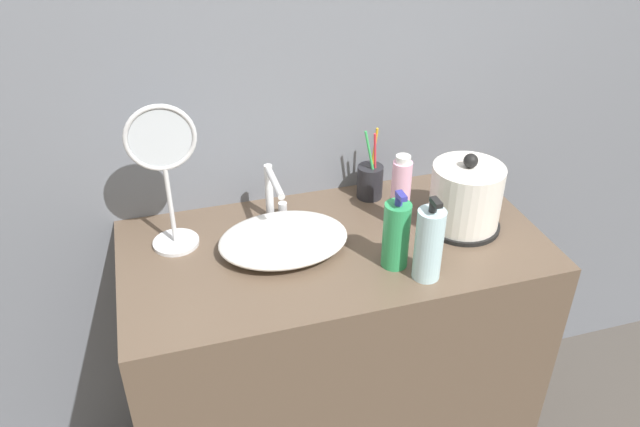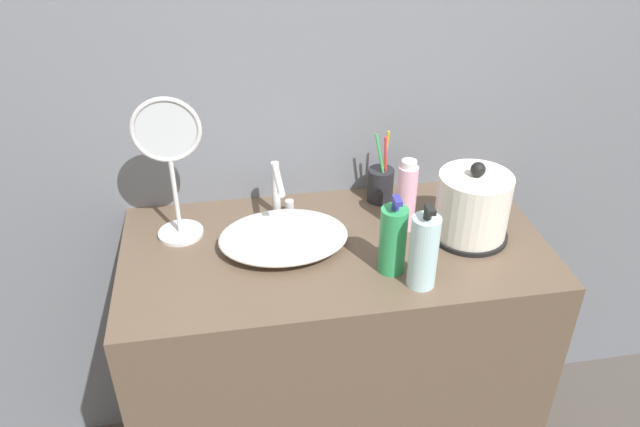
{
  "view_description": "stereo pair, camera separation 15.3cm",
  "coord_description": "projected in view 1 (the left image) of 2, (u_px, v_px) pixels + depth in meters",
  "views": [
    {
      "loc": [
        -0.41,
        -0.97,
        1.8
      ],
      "look_at": [
        -0.04,
        0.27,
        0.97
      ],
      "focal_mm": 35.0,
      "sensor_mm": 36.0,
      "label": 1
    },
    {
      "loc": [
        -0.26,
        -1.0,
        1.8
      ],
      "look_at": [
        -0.04,
        0.27,
        0.97
      ],
      "focal_mm": 35.0,
      "sensor_mm": 36.0,
      "label": 2
    }
  ],
  "objects": [
    {
      "name": "vanity_mirror",
      "position": [
        165.0,
        168.0,
        1.48
      ],
      "size": [
        0.17,
        0.12,
        0.38
      ],
      "color": "silver",
      "rests_on": "vanity_counter"
    },
    {
      "name": "wall_back",
      "position": [
        302.0,
        46.0,
        1.61
      ],
      "size": [
        6.0,
        0.04,
        2.6
      ],
      "color": "slate",
      "rests_on": "ground_plane"
    },
    {
      "name": "lotion_bottle",
      "position": [
        396.0,
        235.0,
        1.48
      ],
      "size": [
        0.06,
        0.06,
        0.21
      ],
      "color": "#2D9956",
      "rests_on": "vanity_counter"
    },
    {
      "name": "vanity_counter",
      "position": [
        333.0,
        365.0,
        1.83
      ],
      "size": [
        1.08,
        0.54,
        0.87
      ],
      "color": "brown",
      "rests_on": "ground_plane"
    },
    {
      "name": "faucet",
      "position": [
        273.0,
        192.0,
        1.64
      ],
      "size": [
        0.06,
        0.16,
        0.16
      ],
      "color": "silver",
      "rests_on": "vanity_counter"
    },
    {
      "name": "sink_basin",
      "position": [
        283.0,
        239.0,
        1.56
      ],
      "size": [
        0.33,
        0.25,
        0.06
      ],
      "color": "white",
      "rests_on": "vanity_counter"
    },
    {
      "name": "toothbrush_cup",
      "position": [
        370.0,
        181.0,
        1.77
      ],
      "size": [
        0.07,
        0.07,
        0.21
      ],
      "color": "#232328",
      "rests_on": "vanity_counter"
    },
    {
      "name": "electric_kettle",
      "position": [
        465.0,
        199.0,
        1.62
      ],
      "size": [
        0.2,
        0.2,
        0.21
      ],
      "color": "black",
      "rests_on": "vanity_counter"
    },
    {
      "name": "mouthwash_bottle",
      "position": [
        429.0,
        244.0,
        1.44
      ],
      "size": [
        0.07,
        0.07,
        0.22
      ],
      "color": "silver",
      "rests_on": "vanity_counter"
    },
    {
      "name": "shampoo_bottle",
      "position": [
        401.0,
        191.0,
        1.63
      ],
      "size": [
        0.05,
        0.05,
        0.2
      ],
      "color": "#EAA8C6",
      "rests_on": "vanity_counter"
    }
  ]
}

